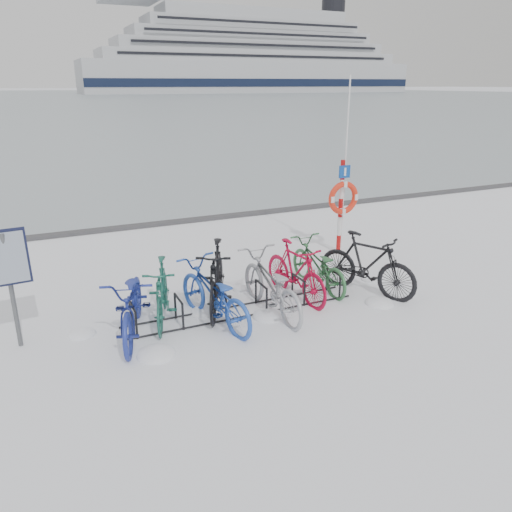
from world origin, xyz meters
name	(u,v)px	position (x,y,z in m)	size (l,w,h in m)	color
ground	(242,312)	(0.00, 0.00, 0.00)	(900.00, 900.00, 0.00)	white
ice_sheet	(32,97)	(0.00, 155.00, 0.01)	(400.00, 298.00, 0.02)	#A8B7BE
quay_edge	(158,224)	(0.00, 5.90, 0.05)	(400.00, 0.25, 0.10)	#3F3F42
bike_rack	(242,302)	(0.00, 0.00, 0.18)	(4.00, 0.48, 0.46)	black
info_board	(7,265)	(-3.41, 0.26, 1.28)	(0.61, 0.28, 1.77)	#595B5E
lifebuoy_station	(343,198)	(3.20, 1.90, 1.28)	(0.73, 0.22, 3.81)	#AC0D0D
cruise_ferry	(251,61)	(83.41, 189.10, 12.07)	(134.88, 25.45, 44.32)	silver
bike_0	(133,301)	(-1.79, -0.03, 0.54)	(0.71, 2.05, 1.07)	navy
bike_1	(162,291)	(-1.28, 0.26, 0.51)	(0.48, 1.71, 1.02)	#1B5949
bike_2	(213,293)	(-0.55, -0.17, 0.52)	(0.69, 1.97, 1.03)	blue
bike_3	(216,276)	(-0.32, 0.33, 0.58)	(0.55, 1.95, 1.17)	black
bike_4	(271,283)	(0.44, -0.19, 0.52)	(0.70, 2.00, 1.05)	#A2A3AA
bike_5	(296,270)	(1.11, 0.17, 0.53)	(0.50, 1.76, 1.06)	#B90B30
bike_6	(318,263)	(1.72, 0.43, 0.47)	(0.63, 1.80, 0.94)	#2F6B3B
bike_7	(367,263)	(2.40, -0.16, 0.58)	(0.54, 1.92, 1.16)	black
snow_drifts	(257,312)	(0.22, -0.12, 0.00)	(5.87, 2.15, 0.20)	white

